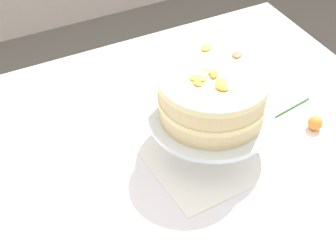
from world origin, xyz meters
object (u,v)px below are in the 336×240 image
object	(u,v)px
cake_stand	(211,120)
fallen_rose	(313,122)
layer_cake	(212,95)
dining_table	(146,202)

from	to	relation	value
cake_stand	fallen_rose	distance (m)	0.28
cake_stand	layer_cake	xyz separation A→B (m)	(-0.00, 0.00, 0.07)
cake_stand	layer_cake	bearing A→B (deg)	101.82
layer_cake	fallen_rose	bearing A→B (deg)	-12.36
dining_table	layer_cake	distance (m)	0.31
fallen_rose	dining_table	bearing A→B (deg)	174.73
dining_table	layer_cake	xyz separation A→B (m)	(0.18, 0.02, 0.25)
dining_table	fallen_rose	world-z (taller)	fallen_rose
cake_stand	layer_cake	world-z (taller)	layer_cake
dining_table	fallen_rose	xyz separation A→B (m)	(0.44, -0.04, 0.11)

